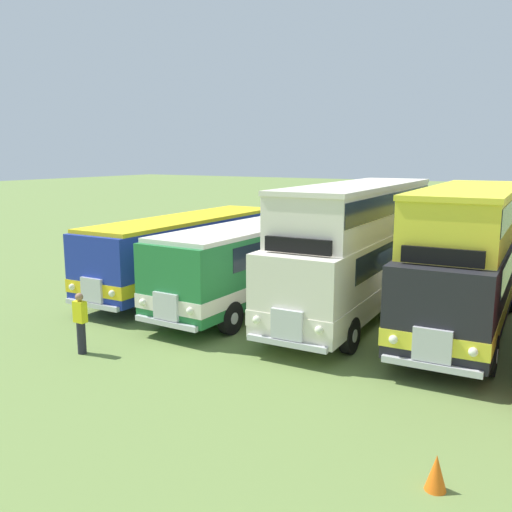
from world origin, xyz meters
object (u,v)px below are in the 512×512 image
bus_fourth_in_row (467,253)px  cone_near_end (436,473)px  bus_first_in_row (189,247)px  marshal_person (81,323)px  bus_third_in_row (357,244)px  bus_second_in_row (258,257)px

bus_fourth_in_row → cone_near_end: (1.32, -9.06, -2.15)m
bus_first_in_row → cone_near_end: bus_first_in_row is taller
cone_near_end → marshal_person: bearing=171.8°
cone_near_end → marshal_person: marshal_person is taller
cone_near_end → marshal_person: (-9.98, 1.45, 0.57)m
bus_fourth_in_row → cone_near_end: bearing=-81.7°
bus_third_in_row → cone_near_end: size_ratio=17.30×
marshal_person → bus_third_in_row: bearing=56.3°
marshal_person → bus_second_in_row: bearing=77.6°
bus_fourth_in_row → marshal_person: bus_fourth_in_row is taller
bus_third_in_row → bus_fourth_in_row: same height
bus_second_in_row → marshal_person: (-1.53, -6.98, -0.87)m
marshal_person → bus_fourth_in_row: bearing=41.3°
bus_first_in_row → bus_second_in_row: same height
bus_third_in_row → cone_near_end: 10.53m
bus_first_in_row → cone_near_end: size_ratio=17.16×
bus_first_in_row → bus_third_in_row: 7.18m
bus_third_in_row → cone_near_end: (4.89, -9.08, -2.16)m
bus_third_in_row → bus_fourth_in_row: (3.57, -0.01, -0.00)m
bus_fourth_in_row → marshal_person: size_ratio=5.89×
bus_first_in_row → bus_fourth_in_row: size_ratio=1.06×
bus_first_in_row → cone_near_end: 15.09m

